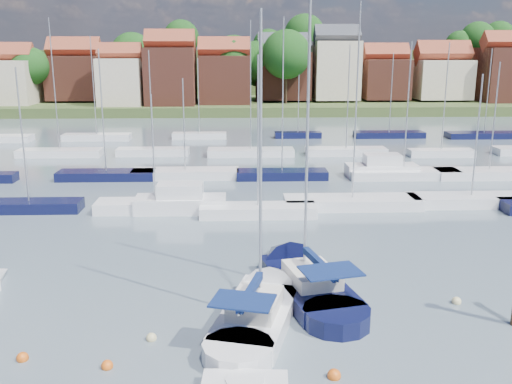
{
  "coord_description": "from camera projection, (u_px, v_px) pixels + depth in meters",
  "views": [
    {
      "loc": [
        -1.02,
        -22.79,
        12.29
      ],
      "look_at": [
        0.32,
        14.0,
        3.03
      ],
      "focal_mm": 40.0,
      "sensor_mm": 36.0,
      "label": 1
    }
  ],
  "objects": [
    {
      "name": "sailboat_centre",
      "position": [
        264.0,
        304.0,
        27.45
      ],
      "size": [
        5.76,
        11.51,
        15.15
      ],
      "rotation": [
        0.0,
        0.0,
        1.31
      ],
      "color": "silver",
      "rests_on": "ground"
    },
    {
      "name": "far_shore_town",
      "position": [
        247.0,
        79.0,
        152.65
      ],
      "size": [
        212.46,
        90.0,
        22.27
      ],
      "color": "#414E27",
      "rests_on": "ground"
    },
    {
      "name": "buoy_h",
      "position": [
        23.0,
        360.0,
        23.16
      ],
      "size": [
        0.49,
        0.49,
        0.49
      ],
      "primitive_type": "sphere",
      "color": "#D85914",
      "rests_on": "ground"
    },
    {
      "name": "ground",
      "position": [
        245.0,
        162.0,
        63.89
      ],
      "size": [
        260.0,
        260.0,
        0.0
      ],
      "primitive_type": "plane",
      "color": "#45545E",
      "rests_on": "ground"
    },
    {
      "name": "buoy_b",
      "position": [
        107.0,
        368.0,
        22.59
      ],
      "size": [
        0.47,
        0.47,
        0.47
      ],
      "primitive_type": "sphere",
      "color": "#D85914",
      "rests_on": "ground"
    },
    {
      "name": "marina_field",
      "position": [
        264.0,
        167.0,
        59.15
      ],
      "size": [
        79.62,
        41.41,
        15.93
      ],
      "color": "silver",
      "rests_on": "ground"
    },
    {
      "name": "buoy_d",
      "position": [
        334.0,
        378.0,
        21.92
      ],
      "size": [
        0.53,
        0.53,
        0.53
      ],
      "primitive_type": "sphere",
      "color": "#D85914",
      "rests_on": "ground"
    },
    {
      "name": "buoy_g",
      "position": [
        456.0,
        303.0,
        28.34
      ],
      "size": [
        0.47,
        0.47,
        0.47
      ],
      "primitive_type": "sphere",
      "color": "beige",
      "rests_on": "ground"
    },
    {
      "name": "buoy_c",
      "position": [
        151.0,
        340.0,
        24.76
      ],
      "size": [
        0.46,
        0.46,
        0.46
      ],
      "primitive_type": "sphere",
      "color": "beige",
      "rests_on": "ground"
    },
    {
      "name": "buoy_e",
      "position": [
        277.0,
        275.0,
        31.91
      ],
      "size": [
        0.46,
        0.46,
        0.46
      ],
      "primitive_type": "sphere",
      "color": "beige",
      "rests_on": "ground"
    },
    {
      "name": "sailboat_navy",
      "position": [
        298.0,
        276.0,
        30.9
      ],
      "size": [
        5.79,
        12.35,
        16.53
      ],
      "rotation": [
        0.0,
        0.0,
        1.8
      ],
      "color": "black",
      "rests_on": "ground"
    }
  ]
}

